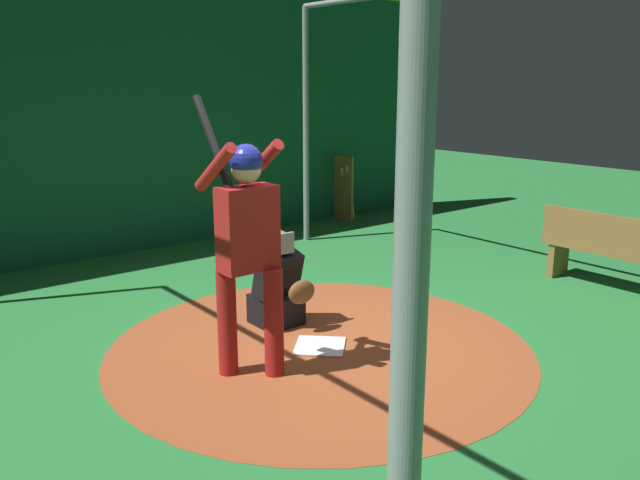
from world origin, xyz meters
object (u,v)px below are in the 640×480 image
at_px(bat_rack, 342,189).
at_px(batter, 247,238).
at_px(home_plate, 320,346).
at_px(bench, 626,253).
at_px(catcher, 279,289).

bearing_deg(bat_rack, batter, -47.56).
height_order(home_plate, batter, batter).
bearing_deg(bat_rack, bench, -1.83).
xyz_separation_m(home_plate, catcher, (-0.65, 0.04, 0.34)).
bearing_deg(bat_rack, home_plate, -42.58).
bearing_deg(batter, bench, 78.52).
xyz_separation_m(batter, catcher, (-0.70, 0.78, -0.74)).
height_order(bat_rack, bench, bat_rack).
bearing_deg(bench, bat_rack, 178.17).
xyz_separation_m(bat_rack, bench, (4.81, -0.15, -0.04)).
xyz_separation_m(catcher, bench, (1.55, 3.40, 0.10)).
bearing_deg(home_plate, bat_rack, 137.42).
bearing_deg(batter, home_plate, 94.07).
bearing_deg(bench, batter, -101.48).
distance_m(batter, catcher, 1.28).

